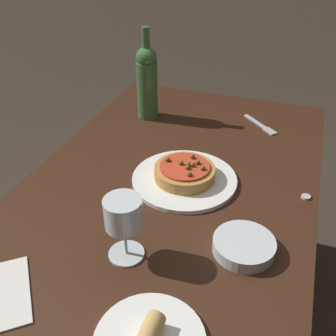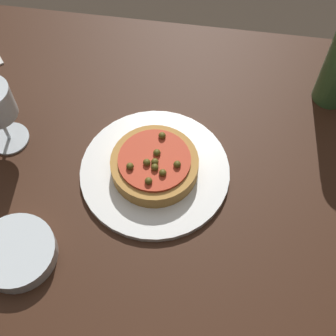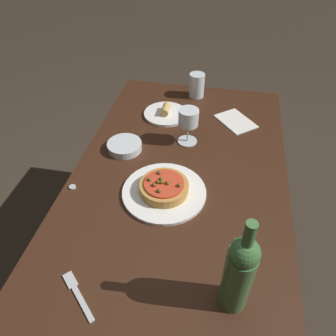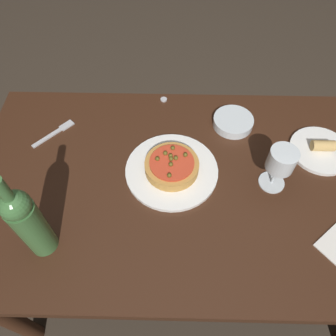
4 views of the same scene
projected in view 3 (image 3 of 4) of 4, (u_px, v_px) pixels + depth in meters
name	position (u px, v px, depth m)	size (l,w,h in m)	color
ground_plane	(175.00, 280.00, 1.66)	(14.00, 14.00, 0.00)	#382D23
dining_table	(178.00, 196.00, 1.24)	(1.41, 0.78, 0.71)	#381E11
dinner_plate	(164.00, 192.00, 1.13)	(0.29, 0.29, 0.01)	white
pizza	(164.00, 187.00, 1.11)	(0.17, 0.17, 0.05)	#BC843D
wine_glass	(189.00, 119.00, 1.28)	(0.08, 0.08, 0.15)	silver
wine_bottle	(239.00, 273.00, 0.76)	(0.07, 0.07, 0.31)	#3D6B38
water_cup	(197.00, 85.00, 1.59)	(0.07, 0.07, 0.12)	silver
side_bowl	(125.00, 146.00, 1.30)	(0.14, 0.14, 0.03)	silver
fork	(77.00, 293.00, 0.86)	(0.13, 0.13, 0.00)	#B7B7BC
side_plate	(166.00, 113.00, 1.49)	(0.20, 0.20, 0.05)	white
paper_napkin	(236.00, 121.00, 1.46)	(0.21, 0.20, 0.00)	silver
bottle_cap	(72.00, 187.00, 1.15)	(0.02, 0.02, 0.01)	#B7B7BC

